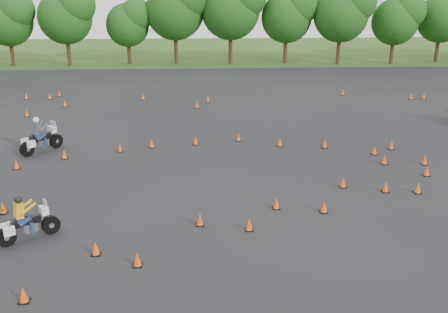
% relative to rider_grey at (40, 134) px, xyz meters
% --- Properties ---
extents(ground, '(140.00, 140.00, 0.00)m').
position_rel_rider_grey_xyz_m(ground, '(9.50, -8.81, -0.99)').
color(ground, '#2D5119').
rests_on(ground, ground).
extents(asphalt_pad, '(62.00, 62.00, 0.00)m').
position_rel_rider_grey_xyz_m(asphalt_pad, '(9.50, -2.81, -0.99)').
color(asphalt_pad, black).
rests_on(asphalt_pad, ground).
extents(treeline, '(87.00, 32.36, 10.56)m').
position_rel_rider_grey_xyz_m(treeline, '(10.89, 26.17, 3.58)').
color(treeline, '#1C4915').
rests_on(treeline, ground).
extents(traffic_cones, '(36.64, 33.12, 0.45)m').
position_rel_rider_grey_xyz_m(traffic_cones, '(9.48, -3.23, -0.76)').
color(traffic_cones, '#EB5009').
rests_on(traffic_cones, asphalt_pad).
extents(rider_grey, '(2.21, 2.49, 1.98)m').
position_rel_rider_grey_xyz_m(rider_grey, '(0.00, 0.00, 0.00)').
color(rider_grey, '#3C3F43').
rests_on(rider_grey, ground).
extents(rider_yellow, '(2.18, 1.77, 1.68)m').
position_rel_rider_grey_xyz_m(rider_yellow, '(2.41, -9.94, -0.15)').
color(rider_yellow, orange).
rests_on(rider_yellow, ground).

